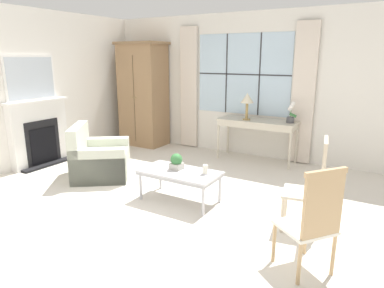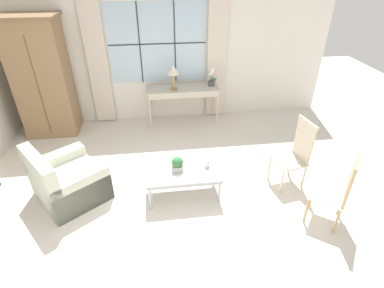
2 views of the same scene
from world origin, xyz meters
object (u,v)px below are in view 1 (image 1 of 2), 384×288
at_px(potted_plant_small, 176,162).
at_px(pillar_candle, 205,170).
at_px(potted_orchid, 291,114).
at_px(console_table, 257,124).
at_px(armoire, 143,94).
at_px(table_lamp, 247,100).
at_px(accent_chair_wooden, 314,218).
at_px(fireplace, 39,128).
at_px(armchair_upholstered, 99,160).
at_px(coffee_table, 180,174).
at_px(side_chair_wooden, 313,181).

bearing_deg(potted_plant_small, pillar_candle, 2.94).
bearing_deg(potted_plant_small, potted_orchid, 68.54).
height_order(console_table, pillar_candle, console_table).
xyz_separation_m(armoire, table_lamp, (2.49, -0.03, 0.04)).
distance_m(table_lamp, accent_chair_wooden, 3.67).
bearing_deg(table_lamp, potted_plant_small, -93.31).
relative_size(fireplace, armchair_upholstered, 1.57).
relative_size(console_table, potted_plant_small, 6.59).
relative_size(armchair_upholstered, accent_chair_wooden, 1.21).
bearing_deg(pillar_candle, coffee_table, -169.47).
bearing_deg(coffee_table, side_chair_wooden, 2.70).
distance_m(side_chair_wooden, pillar_candle, 1.39).
height_order(coffee_table, potted_plant_small, potted_plant_small).
bearing_deg(potted_plant_small, accent_chair_wooden, -22.82).
xyz_separation_m(armoire, potted_orchid, (3.28, 0.09, -0.19)).
height_order(coffee_table, pillar_candle, pillar_candle).
relative_size(armoire, coffee_table, 2.06).
height_order(armchair_upholstered, coffee_table, armchair_upholstered).
relative_size(armoire, armchair_upholstered, 1.79).
height_order(table_lamp, accent_chair_wooden, table_lamp).
height_order(potted_orchid, pillar_candle, potted_orchid).
height_order(fireplace, side_chair_wooden, fireplace).
height_order(armoire, console_table, armoire).
xyz_separation_m(console_table, pillar_candle, (0.12, -2.30, -0.22)).
bearing_deg(console_table, coffee_table, -95.82).
xyz_separation_m(fireplace, table_lamp, (3.18, 2.18, 0.50)).
bearing_deg(pillar_candle, fireplace, 179.44).
distance_m(potted_orchid, potted_plant_small, 2.57).
distance_m(console_table, potted_orchid, 0.65).
relative_size(table_lamp, side_chair_wooden, 0.46).
bearing_deg(armoire, table_lamp, -0.73).
relative_size(console_table, table_lamp, 2.94).
relative_size(table_lamp, pillar_candle, 3.58).
bearing_deg(coffee_table, potted_orchid, 70.57).
height_order(fireplace, table_lamp, fireplace).
height_order(armchair_upholstered, potted_plant_small, armchair_upholstered).
height_order(fireplace, potted_plant_small, fireplace).
xyz_separation_m(fireplace, armchair_upholstered, (1.43, 0.07, -0.40)).
relative_size(potted_orchid, accent_chair_wooden, 0.37).
xyz_separation_m(armoire, pillar_candle, (2.80, -2.25, -0.64)).
distance_m(console_table, accent_chair_wooden, 3.59).
relative_size(potted_orchid, potted_plant_small, 1.72).
xyz_separation_m(coffee_table, potted_plant_small, (-0.08, 0.04, 0.16)).
relative_size(armoire, pillar_candle, 16.06).
bearing_deg(console_table, accent_chair_wooden, -61.87).
bearing_deg(potted_orchid, coffee_table, -109.43).
xyz_separation_m(armoire, console_table, (2.68, 0.05, -0.43)).
bearing_deg(accent_chair_wooden, table_lamp, 121.38).
xyz_separation_m(potted_orchid, potted_plant_small, (-0.93, -2.36, -0.40)).
bearing_deg(potted_orchid, pillar_candle, -101.73).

